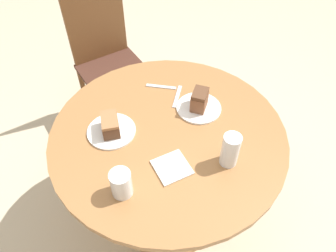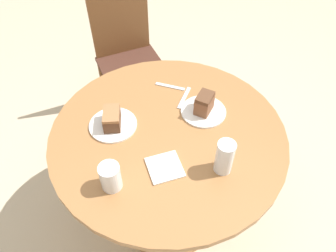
# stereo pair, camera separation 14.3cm
# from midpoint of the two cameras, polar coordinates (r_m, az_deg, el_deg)

# --- Properties ---
(ground_plane) EXTENTS (8.00, 8.00, 0.00)m
(ground_plane) POSITION_cam_midpoint_polar(r_m,az_deg,el_deg) (2.07, -2.03, -14.72)
(ground_plane) COLOR beige
(table) EXTENTS (1.06, 1.06, 0.74)m
(table) POSITION_cam_midpoint_polar(r_m,az_deg,el_deg) (1.61, -2.55, -5.71)
(table) COLOR #9E6B3D
(table) RESTS_ON ground_plane
(chair) EXTENTS (0.47, 0.49, 0.96)m
(chair) POSITION_cam_midpoint_polar(r_m,az_deg,el_deg) (2.28, -11.98, 10.78)
(chair) COLOR brown
(chair) RESTS_ON ground_plane
(plate_near) EXTENTS (0.21, 0.21, 0.01)m
(plate_near) POSITION_cam_midpoint_polar(r_m,az_deg,el_deg) (1.55, 2.77, 3.03)
(plate_near) COLOR white
(plate_near) RESTS_ON table
(plate_far) EXTENTS (0.22, 0.22, 0.01)m
(plate_far) POSITION_cam_midpoint_polar(r_m,az_deg,el_deg) (1.49, -12.54, -1.02)
(plate_far) COLOR white
(plate_far) RESTS_ON table
(cake_slice_near) EXTENTS (0.11, 0.11, 0.10)m
(cake_slice_near) POSITION_cam_midpoint_polar(r_m,az_deg,el_deg) (1.52, 2.84, 4.45)
(cake_slice_near) COLOR brown
(cake_slice_near) RESTS_ON plate_near
(cake_slice_far) EXTENTS (0.09, 0.13, 0.08)m
(cake_slice_far) POSITION_cam_midpoint_polar(r_m,az_deg,el_deg) (1.46, -12.81, 0.09)
(cake_slice_far) COLOR brown
(cake_slice_far) RESTS_ON plate_far
(glass_lemonade) EXTENTS (0.08, 0.08, 0.12)m
(glass_lemonade) POSITION_cam_midpoint_polar(r_m,az_deg,el_deg) (1.26, -11.40, -10.17)
(glass_lemonade) COLOR silver
(glass_lemonade) RESTS_ON table
(glass_water) EXTENTS (0.07, 0.07, 0.15)m
(glass_water) POSITION_cam_midpoint_polar(r_m,az_deg,el_deg) (1.31, 7.70, -4.63)
(glass_water) COLOR silver
(glass_water) RESTS_ON table
(napkin_stack) EXTENTS (0.14, 0.14, 0.01)m
(napkin_stack) POSITION_cam_midpoint_polar(r_m,az_deg,el_deg) (1.33, -2.40, -7.37)
(napkin_stack) COLOR silver
(napkin_stack) RESTS_ON table
(fork) EXTENTS (0.11, 0.14, 0.00)m
(fork) POSITION_cam_midpoint_polar(r_m,az_deg,el_deg) (1.61, -0.91, 5.05)
(fork) COLOR silver
(fork) RESTS_ON table
(spoon) EXTENTS (0.14, 0.10, 0.00)m
(spoon) POSITION_cam_midpoint_polar(r_m,az_deg,el_deg) (1.67, -3.67, 6.74)
(spoon) COLOR silver
(spoon) RESTS_ON table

